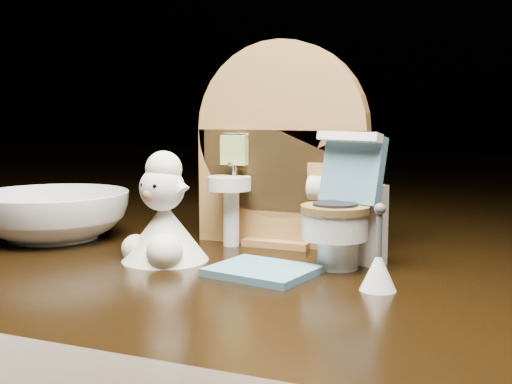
% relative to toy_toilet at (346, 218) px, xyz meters
% --- Properties ---
extents(backdrop_panel, '(0.13, 0.05, 0.15)m').
position_rel_toy_toilet_xyz_m(backdrop_panel, '(-0.06, 0.05, 0.03)').
color(backdrop_panel, '#A7763D').
rests_on(backdrop_panel, ground).
extents(toy_toilet, '(0.05, 0.06, 0.09)m').
position_rel_toy_toilet_xyz_m(toy_toilet, '(0.00, 0.00, 0.00)').
color(toy_toilet, white).
rests_on(toy_toilet, ground).
extents(bath_mat, '(0.07, 0.06, 0.00)m').
position_rel_toy_toilet_xyz_m(bath_mat, '(-0.04, -0.04, -0.03)').
color(bath_mat, teal).
rests_on(bath_mat, ground).
extents(toilet_brush, '(0.02, 0.02, 0.05)m').
position_rel_toy_toilet_xyz_m(toilet_brush, '(0.03, -0.05, -0.02)').
color(toilet_brush, white).
rests_on(toilet_brush, ground).
extents(plush_lamb, '(0.06, 0.06, 0.08)m').
position_rel_toy_toilet_xyz_m(plush_lamb, '(-0.12, -0.03, -0.01)').
color(plush_lamb, '#EEE7CB').
rests_on(plush_lamb, ground).
extents(ceramic_bowl, '(0.12, 0.12, 0.04)m').
position_rel_toy_toilet_xyz_m(ceramic_bowl, '(-0.23, -0.00, -0.01)').
color(ceramic_bowl, white).
rests_on(ceramic_bowl, ground).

